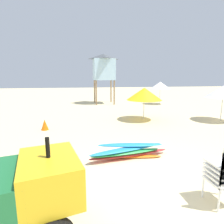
# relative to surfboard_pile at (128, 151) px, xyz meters

# --- Properties ---
(ground) EXTENTS (80.00, 80.00, 0.00)m
(ground) POSITION_rel_surfboard_pile_xyz_m (0.22, -1.49, -0.20)
(ground) COLOR beige
(surfboard_pile) EXTENTS (2.47, 0.85, 0.40)m
(surfboard_pile) POSITION_rel_surfboard_pile_xyz_m (0.00, 0.00, 0.00)
(surfboard_pile) COLOR orange
(surfboard_pile) RESTS_ON ground
(lifeguard_tower) EXTENTS (1.98, 1.98, 4.35)m
(lifeguard_tower) POSITION_rel_surfboard_pile_xyz_m (0.94, 11.55, 3.02)
(lifeguard_tower) COLOR olive
(lifeguard_tower) RESTS_ON ground
(beach_umbrella_left) EXTENTS (1.73, 1.73, 1.97)m
(beach_umbrella_left) POSITION_rel_surfboard_pile_xyz_m (5.71, 10.26, 1.46)
(beach_umbrella_left) COLOR beige
(beach_umbrella_left) RESTS_ON ground
(beach_umbrella_mid) EXTENTS (1.88, 1.88, 1.93)m
(beach_umbrella_mid) POSITION_rel_surfboard_pile_xyz_m (6.22, 3.64, 1.40)
(beach_umbrella_mid) COLOR beige
(beach_umbrella_mid) RESTS_ON ground
(beach_umbrella_far) EXTENTS (1.92, 1.92, 1.79)m
(beach_umbrella_far) POSITION_rel_surfboard_pile_xyz_m (2.17, 4.63, 1.25)
(beach_umbrella_far) COLOR beige
(beach_umbrella_far) RESTS_ON ground
(traffic_cone_near) EXTENTS (0.33, 0.33, 0.47)m
(traffic_cone_near) POSITION_rel_surfboard_pile_xyz_m (-2.90, 3.54, 0.03)
(traffic_cone_near) COLOR orange
(traffic_cone_near) RESTS_ON ground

